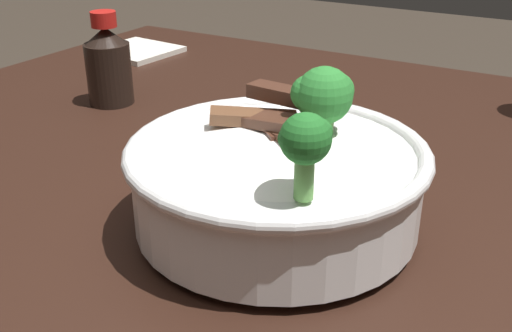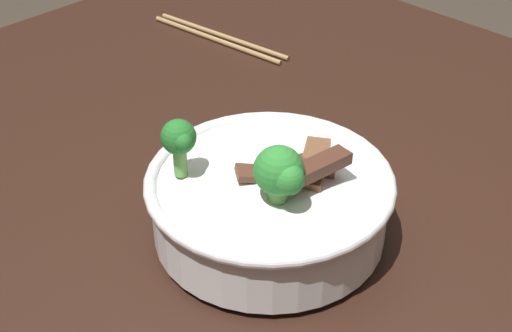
% 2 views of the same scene
% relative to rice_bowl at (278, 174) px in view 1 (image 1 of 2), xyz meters
% --- Properties ---
extents(rice_bowl, '(0.23, 0.23, 0.13)m').
position_rel_rice_bowl_xyz_m(rice_bowl, '(0.00, 0.00, 0.00)').
color(rice_bowl, white).
rests_on(rice_bowl, dining_table).
extents(soy_sauce_bottle, '(0.05, 0.05, 0.11)m').
position_rel_rice_bowl_xyz_m(soy_sauce_bottle, '(0.16, 0.32, 0.00)').
color(soy_sauce_bottle, black).
rests_on(soy_sauce_bottle, dining_table).
extents(folded_napkin, '(0.12, 0.12, 0.01)m').
position_rel_rice_bowl_xyz_m(folded_napkin, '(0.36, 0.45, -0.04)').
color(folded_napkin, silver).
rests_on(folded_napkin, dining_table).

